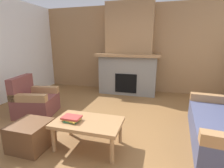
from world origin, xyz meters
TOP-DOWN VIEW (x-y plane):
  - ground at (0.00, 0.00)m, footprint 9.00×9.00m
  - wall_back_wood_panel at (0.00, 3.00)m, footprint 6.00×0.12m
  - fireplace at (0.00, 2.62)m, footprint 1.90×0.82m
  - armchair at (-1.68, 0.39)m, footprint 0.90×0.90m
  - coffee_table at (-0.04, -0.43)m, footprint 1.00×0.60m
  - ottoman at (-0.86, -0.67)m, footprint 0.52×0.52m
  - book_stack_near_edge at (-0.27, -0.49)m, footprint 0.30×0.25m

SIDE VIEW (x-z plane):
  - ground at x=0.00m, z-range 0.00..0.00m
  - ottoman at x=-0.86m, z-range 0.00..0.40m
  - armchair at x=-1.68m, z-range -0.13..0.72m
  - coffee_table at x=-0.04m, z-range 0.16..0.59m
  - book_stack_near_edge at x=-0.27m, z-range 0.43..0.50m
  - fireplace at x=0.00m, z-range -0.19..2.51m
  - wall_back_wood_panel at x=0.00m, z-range 0.00..2.70m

